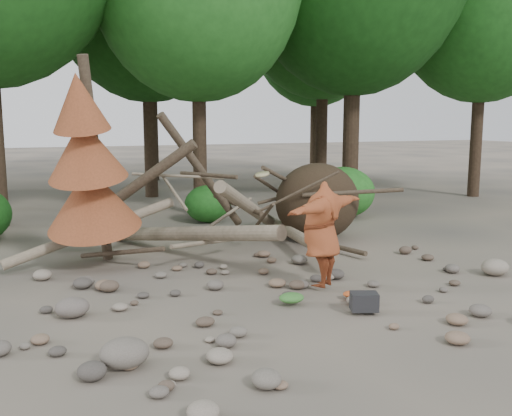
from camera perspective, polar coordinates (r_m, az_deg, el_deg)
name	(u,v)px	position (r m, az deg, el deg)	size (l,w,h in m)	color
ground	(304,300)	(9.94, 4.82, -9.15)	(120.00, 120.00, 0.00)	#514C44
deadfall_pile	(298,205)	(14.30, 4.22, 0.32)	(8.55, 5.24, 3.30)	#332619
dead_conifer	(88,168)	(11.85, -16.46, 3.87)	(2.06, 2.16, 4.35)	#4C3F30
bush_mid	(208,204)	(17.17, -4.83, 0.42)	(1.40, 1.40, 1.12)	#1F621C
bush_right	(343,192)	(18.15, 8.68, 1.57)	(2.00, 2.00, 1.60)	#287424
frisbee_thrower	(322,234)	(10.27, 6.61, -2.61)	(2.45, 1.73, 2.12)	brown
backpack	(364,305)	(9.35, 10.76, -9.52)	(0.43, 0.28, 0.28)	black
cloth_green	(291,301)	(9.62, 3.57, -9.23)	(0.43, 0.36, 0.16)	#356F2C
cloth_orange	(350,297)	(10.04, 9.43, -8.75)	(0.27, 0.22, 0.10)	#B34A1E
boulder_front_left	(124,353)	(7.51, -13.03, -13.94)	(0.62, 0.56, 0.37)	#6A6258
boulder_mid_right	(495,267)	(12.32, 22.80, -5.47)	(0.55, 0.49, 0.33)	gray
boulder_mid_left	(72,307)	(9.49, -17.90, -9.44)	(0.53, 0.47, 0.32)	#675D57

